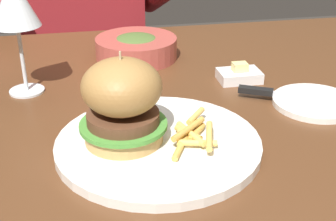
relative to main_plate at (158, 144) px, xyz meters
The scene contains 10 objects.
dining_table 0.17m from the main_plate, 84.13° to the left, with size 1.20×0.93×0.74m.
main_plate is the anchor object (origin of this frame).
burger_sandwich 0.08m from the main_plate, 169.32° to the left, with size 0.12×0.12×0.13m.
fries_pile 0.05m from the main_plate, 13.10° to the right, with size 0.07×0.11×0.02m.
wine_glass 0.35m from the main_plate, 129.59° to the left, with size 0.08×0.08×0.21m.
bread_plate 0.30m from the main_plate, 17.18° to the left, with size 0.14×0.14×0.01m, color white.
table_knife 0.27m from the main_plate, 24.67° to the left, with size 0.19×0.11×0.01m.
butter_dish 0.29m from the main_plate, 47.98° to the left, with size 0.08×0.06×0.04m.
soup_bowl 0.38m from the main_plate, 87.04° to the left, with size 0.17×0.17×0.05m.
diner_person 0.90m from the main_plate, 95.35° to the left, with size 0.51×0.36×1.18m.
Camera 1 is at (-0.11, -0.70, 1.09)m, focal length 50.00 mm.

